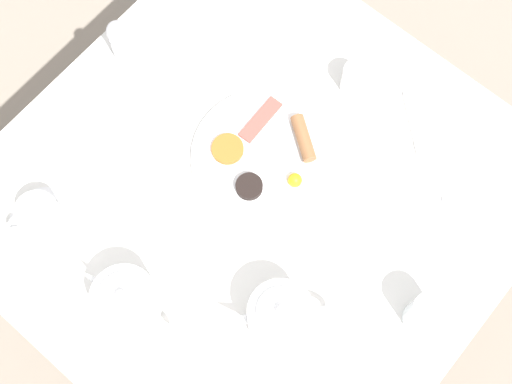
# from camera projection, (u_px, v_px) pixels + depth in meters

# --- Properties ---
(ground_plane) EXTENTS (8.00, 8.00, 0.00)m
(ground_plane) POSITION_uv_depth(u_px,v_px,m) (256.00, 275.00, 2.01)
(ground_plane) COLOR gray
(table) EXTENTS (0.92, 0.92, 0.72)m
(table) POSITION_uv_depth(u_px,v_px,m) (256.00, 208.00, 1.40)
(table) COLOR silver
(table) RESTS_ON ground_plane
(breakfast_plate) EXTENTS (0.29, 0.29, 0.04)m
(breakfast_plate) POSITION_uv_depth(u_px,v_px,m) (267.00, 157.00, 1.34)
(breakfast_plate) COLOR white
(breakfast_plate) RESTS_ON table
(teapot_near) EXTENTS (0.15, 0.15, 0.11)m
(teapot_near) POSITION_uv_depth(u_px,v_px,m) (281.00, 316.00, 1.21)
(teapot_near) COLOR white
(teapot_near) RESTS_ON table
(teapot_far) EXTENTS (0.11, 0.19, 0.11)m
(teapot_far) POSITION_uv_depth(u_px,v_px,m) (127.00, 302.00, 1.22)
(teapot_far) COLOR white
(teapot_far) RESTS_ON table
(teacup_with_saucer_left) EXTENTS (0.13, 0.13, 0.07)m
(teacup_with_saucer_left) POSITION_uv_depth(u_px,v_px,m) (41.00, 217.00, 1.28)
(teacup_with_saucer_left) COLOR white
(teacup_with_saucer_left) RESTS_ON table
(water_glass_tall) EXTENTS (0.06, 0.06, 0.09)m
(water_glass_tall) POSITION_uv_depth(u_px,v_px,m) (426.00, 314.00, 1.21)
(water_glass_tall) COLOR white
(water_glass_tall) RESTS_ON table
(creamer_jug) EXTENTS (0.08, 0.05, 0.07)m
(creamer_jug) POSITION_uv_depth(u_px,v_px,m) (356.00, 78.00, 1.37)
(creamer_jug) COLOR white
(creamer_jug) RESTS_ON table
(pepper_grinder) EXTENTS (0.04, 0.04, 0.11)m
(pepper_grinder) POSITION_uv_depth(u_px,v_px,m) (120.00, 41.00, 1.36)
(pepper_grinder) COLOR #BCBCC1
(pepper_grinder) RESTS_ON table
(napkin_folded) EXTENTS (0.15, 0.16, 0.01)m
(napkin_folded) POSITION_uv_depth(u_px,v_px,m) (431.00, 122.00, 1.37)
(napkin_folded) COLOR white
(napkin_folded) RESTS_ON table
(fork_by_plate) EXTENTS (0.10, 0.16, 0.00)m
(fork_by_plate) POSITION_uv_depth(u_px,v_px,m) (488.00, 208.00, 1.32)
(fork_by_plate) COLOR silver
(fork_by_plate) RESTS_ON table
(knife_by_plate) EXTENTS (0.20, 0.02, 0.00)m
(knife_by_plate) POSITION_uv_depth(u_px,v_px,m) (100.00, 136.00, 1.36)
(knife_by_plate) COLOR silver
(knife_by_plate) RESTS_ON table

